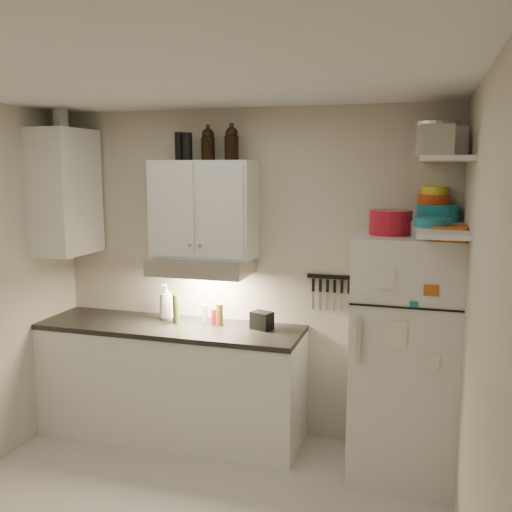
# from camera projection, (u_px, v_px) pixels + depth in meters

# --- Properties ---
(ceiling) EXTENTS (3.20, 3.00, 0.02)m
(ceiling) POSITION_uv_depth(u_px,v_px,m) (160.00, 77.00, 2.93)
(ceiling) COLOR white
(ceiling) RESTS_ON ground
(back_wall) EXTENTS (3.20, 0.02, 2.60)m
(back_wall) POSITION_uv_depth(u_px,v_px,m) (248.00, 274.00, 4.57)
(back_wall) COLOR beige
(back_wall) RESTS_ON ground
(right_wall) EXTENTS (0.02, 3.00, 2.60)m
(right_wall) POSITION_uv_depth(u_px,v_px,m) (478.00, 350.00, 2.68)
(right_wall) COLOR beige
(right_wall) RESTS_ON ground
(base_cabinet) EXTENTS (2.10, 0.60, 0.88)m
(base_cabinet) POSITION_uv_depth(u_px,v_px,m) (171.00, 383.00, 4.56)
(base_cabinet) COLOR white
(base_cabinet) RESTS_ON floor
(countertop) EXTENTS (2.10, 0.62, 0.04)m
(countertop) POSITION_uv_depth(u_px,v_px,m) (170.00, 327.00, 4.49)
(countertop) COLOR black
(countertop) RESTS_ON base_cabinet
(upper_cabinet) EXTENTS (0.80, 0.33, 0.75)m
(upper_cabinet) POSITION_uv_depth(u_px,v_px,m) (204.00, 209.00, 4.40)
(upper_cabinet) COLOR white
(upper_cabinet) RESTS_ON back_wall
(side_cabinet) EXTENTS (0.33, 0.55, 1.00)m
(side_cabinet) POSITION_uv_depth(u_px,v_px,m) (66.00, 192.00, 4.58)
(side_cabinet) COLOR white
(side_cabinet) RESTS_ON left_wall
(range_hood) EXTENTS (0.76, 0.46, 0.12)m
(range_hood) POSITION_uv_depth(u_px,v_px,m) (202.00, 266.00, 4.41)
(range_hood) COLOR silver
(range_hood) RESTS_ON back_wall
(fridge) EXTENTS (0.70, 0.68, 1.70)m
(fridge) POSITION_uv_depth(u_px,v_px,m) (405.00, 356.00, 3.95)
(fridge) COLOR silver
(fridge) RESTS_ON floor
(shelf_hi) EXTENTS (0.30, 0.95, 0.03)m
(shelf_hi) POSITION_uv_depth(u_px,v_px,m) (446.00, 159.00, 3.56)
(shelf_hi) COLOR white
(shelf_hi) RESTS_ON right_wall
(shelf_lo) EXTENTS (0.30, 0.95, 0.03)m
(shelf_lo) POSITION_uv_depth(u_px,v_px,m) (442.00, 229.00, 3.63)
(shelf_lo) COLOR white
(shelf_lo) RESTS_ON right_wall
(knife_strip) EXTENTS (0.42, 0.02, 0.03)m
(knife_strip) POSITION_uv_depth(u_px,v_px,m) (334.00, 277.00, 4.34)
(knife_strip) COLOR black
(knife_strip) RESTS_ON back_wall
(dutch_oven) EXTENTS (0.35, 0.35, 0.16)m
(dutch_oven) POSITION_uv_depth(u_px,v_px,m) (390.00, 222.00, 3.82)
(dutch_oven) COLOR #A81324
(dutch_oven) RESTS_ON fridge
(book_stack) EXTENTS (0.26, 0.30, 0.09)m
(book_stack) POSITION_uv_depth(u_px,v_px,m) (452.00, 233.00, 3.54)
(book_stack) COLOR #B45616
(book_stack) RESTS_ON fridge
(spice_jar) EXTENTS (0.07, 0.07, 0.10)m
(spice_jar) POSITION_uv_depth(u_px,v_px,m) (415.00, 228.00, 3.75)
(spice_jar) COLOR silver
(spice_jar) RESTS_ON fridge
(stock_pot) EXTENTS (0.33, 0.33, 0.23)m
(stock_pot) POSITION_uv_depth(u_px,v_px,m) (436.00, 140.00, 3.77)
(stock_pot) COLOR silver
(stock_pot) RESTS_ON shelf_hi
(tin_a) EXTENTS (0.23, 0.22, 0.18)m
(tin_a) POSITION_uv_depth(u_px,v_px,m) (449.00, 141.00, 3.51)
(tin_a) COLOR #AAAAAD
(tin_a) RESTS_ON shelf_hi
(tin_b) EXTENTS (0.21, 0.21, 0.17)m
(tin_b) POSITION_uv_depth(u_px,v_px,m) (435.00, 140.00, 3.21)
(tin_b) COLOR #AAAAAD
(tin_b) RESTS_ON shelf_hi
(bowl_teal) EXTENTS (0.29, 0.29, 0.11)m
(bowl_teal) POSITION_uv_depth(u_px,v_px,m) (437.00, 213.00, 3.95)
(bowl_teal) COLOR teal
(bowl_teal) RESTS_ON shelf_lo
(bowl_orange) EXTENTS (0.23, 0.23, 0.07)m
(bowl_orange) POSITION_uv_depth(u_px,v_px,m) (434.00, 199.00, 4.02)
(bowl_orange) COLOR red
(bowl_orange) RESTS_ON bowl_teal
(bowl_yellow) EXTENTS (0.18, 0.18, 0.06)m
(bowl_yellow) POSITION_uv_depth(u_px,v_px,m) (434.00, 190.00, 4.01)
(bowl_yellow) COLOR yellow
(bowl_yellow) RESTS_ON bowl_orange
(plates) EXTENTS (0.30, 0.30, 0.06)m
(plates) POSITION_uv_depth(u_px,v_px,m) (433.00, 222.00, 3.60)
(plates) COLOR teal
(plates) RESTS_ON shelf_lo
(growler_a) EXTENTS (0.14, 0.14, 0.25)m
(growler_a) POSITION_uv_depth(u_px,v_px,m) (208.00, 144.00, 4.33)
(growler_a) COLOR black
(growler_a) RESTS_ON upper_cabinet
(growler_b) EXTENTS (0.12, 0.12, 0.25)m
(growler_b) POSITION_uv_depth(u_px,v_px,m) (232.00, 143.00, 4.30)
(growler_b) COLOR black
(growler_b) RESTS_ON upper_cabinet
(thermos_a) EXTENTS (0.09, 0.09, 0.21)m
(thermos_a) POSITION_uv_depth(u_px,v_px,m) (188.00, 146.00, 4.32)
(thermos_a) COLOR black
(thermos_a) RESTS_ON upper_cabinet
(thermos_b) EXTENTS (0.09, 0.09, 0.22)m
(thermos_b) POSITION_uv_depth(u_px,v_px,m) (180.00, 146.00, 4.44)
(thermos_b) COLOR black
(thermos_b) RESTS_ON upper_cabinet
(side_jar) EXTENTS (0.15, 0.15, 0.16)m
(side_jar) POSITION_uv_depth(u_px,v_px,m) (61.00, 118.00, 4.49)
(side_jar) COLOR silver
(side_jar) RESTS_ON side_cabinet
(soap_bottle) EXTENTS (0.15, 0.16, 0.33)m
(soap_bottle) POSITION_uv_depth(u_px,v_px,m) (166.00, 299.00, 4.62)
(soap_bottle) COLOR white
(soap_bottle) RESTS_ON countertop
(pepper_mill) EXTENTS (0.06, 0.06, 0.17)m
(pepper_mill) POSITION_uv_depth(u_px,v_px,m) (219.00, 315.00, 4.46)
(pepper_mill) COLOR brown
(pepper_mill) RESTS_ON countertop
(oil_bottle) EXTENTS (0.06, 0.06, 0.23)m
(oil_bottle) POSITION_uv_depth(u_px,v_px,m) (177.00, 309.00, 4.50)
(oil_bottle) COLOR #496619
(oil_bottle) RESTS_ON countertop
(vinegar_bottle) EXTENTS (0.06, 0.06, 0.23)m
(vinegar_bottle) POSITION_uv_depth(u_px,v_px,m) (176.00, 309.00, 4.53)
(vinegar_bottle) COLOR black
(vinegar_bottle) RESTS_ON countertop
(clear_bottle) EXTENTS (0.05, 0.05, 0.15)m
(clear_bottle) POSITION_uv_depth(u_px,v_px,m) (205.00, 314.00, 4.50)
(clear_bottle) COLOR silver
(clear_bottle) RESTS_ON countertop
(red_jar) EXTENTS (0.06, 0.06, 0.13)m
(red_jar) POSITION_uv_depth(u_px,v_px,m) (215.00, 317.00, 4.49)
(red_jar) COLOR #A81324
(red_jar) RESTS_ON countertop
(caddy) EXTENTS (0.19, 0.16, 0.14)m
(caddy) POSITION_uv_depth(u_px,v_px,m) (262.00, 320.00, 4.36)
(caddy) COLOR black
(caddy) RESTS_ON countertop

